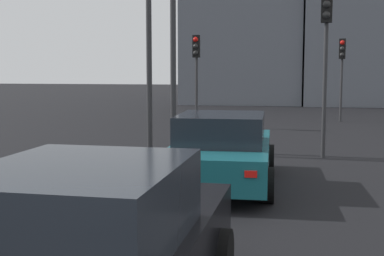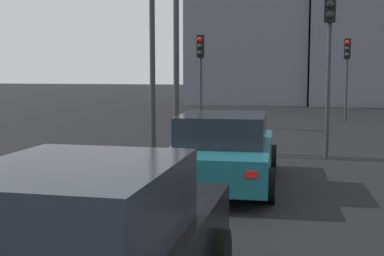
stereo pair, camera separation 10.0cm
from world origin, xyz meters
name	(u,v)px [view 1 (the left image)]	position (x,y,z in m)	size (l,w,h in m)	color
car_teal_lead	(222,150)	(9.15, -0.05, 0.71)	(4.66, 2.24, 1.46)	#19606B
traffic_light_near_left	(342,62)	(23.10, -3.59, 2.68)	(0.33, 0.31, 3.72)	#2D2D30
traffic_light_near_right	(326,37)	(12.88, -2.27, 3.19)	(0.33, 0.30, 4.46)	#2D2D30
traffic_light_far_left	(196,61)	(19.66, 2.41, 2.69)	(0.32, 0.29, 3.73)	#2D2D30
street_lamp_kerbside	(149,2)	(13.51, 2.67, 4.26)	(0.56, 0.36, 7.22)	#2D2D30
building_facade_center	(356,14)	(39.84, -6.00, 6.44)	(14.89, 7.72, 12.87)	slate
building_facade_right	(248,16)	(39.08, 2.00, 6.40)	(12.75, 8.06, 12.81)	slate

